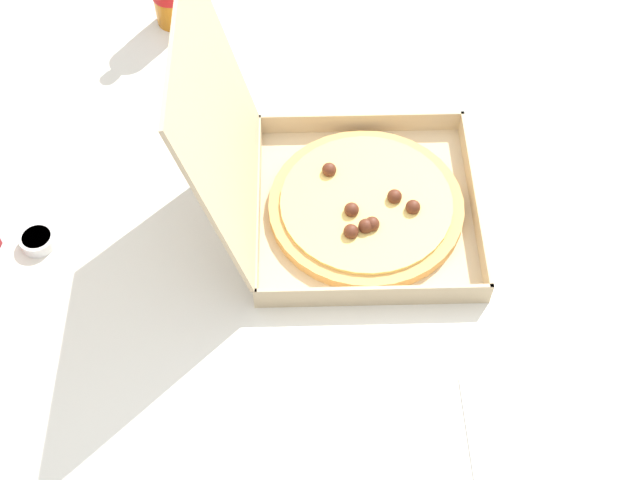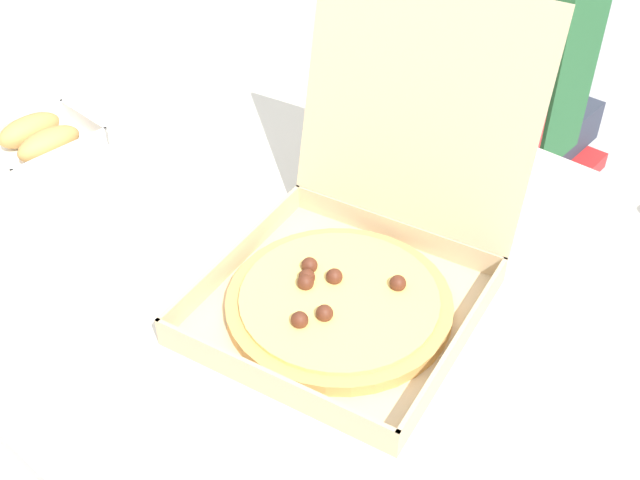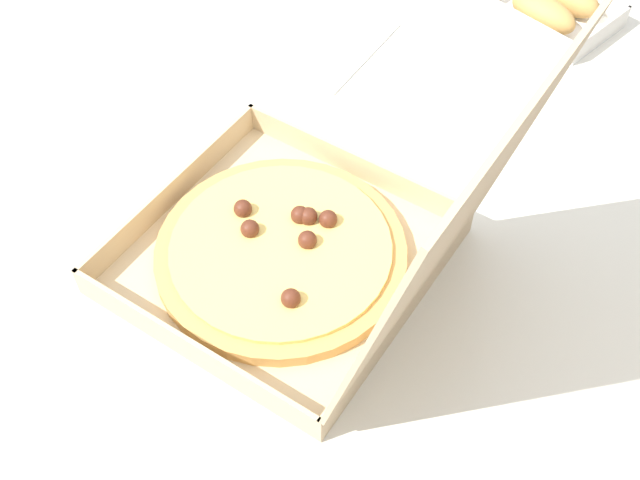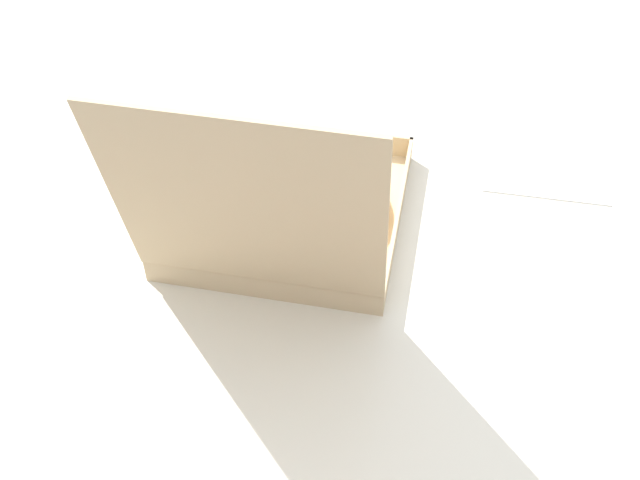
# 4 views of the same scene
# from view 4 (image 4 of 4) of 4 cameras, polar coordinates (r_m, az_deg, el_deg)

# --- Properties ---
(dining_table) EXTENTS (1.43, 0.99, 0.72)m
(dining_table) POSITION_cam_4_polar(r_m,az_deg,el_deg) (1.31, 0.87, -3.38)
(dining_table) COLOR silver
(dining_table) RESTS_ON ground_plane
(pizza_box_open) EXTENTS (0.43, 0.50, 0.39)m
(pizza_box_open) POSITION_cam_4_polar(r_m,az_deg,el_deg) (1.27, -2.60, 2.21)
(pizza_box_open) COLOR tan
(pizza_box_open) RESTS_ON dining_table
(paper_menu) EXTENTS (0.24, 0.19, 0.00)m
(paper_menu) POSITION_cam_4_polar(r_m,az_deg,el_deg) (1.46, 15.34, 4.78)
(paper_menu) COLOR white
(paper_menu) RESTS_ON dining_table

